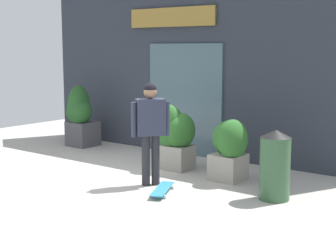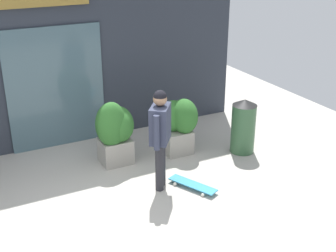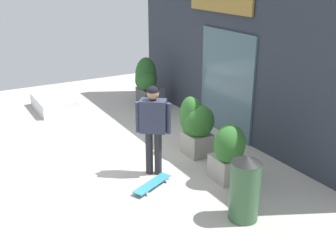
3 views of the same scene
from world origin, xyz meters
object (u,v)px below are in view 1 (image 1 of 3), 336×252
object	(u,v)px
skateboard	(162,189)
planter_box_right	(174,133)
skateboarder	(150,123)
planter_box_mid	(230,146)
trash_bin	(275,165)
planter_box_left	(80,117)

from	to	relation	value
skateboard	planter_box_right	distance (m)	1.68
skateboarder	skateboard	bearing A→B (deg)	6.63
planter_box_mid	planter_box_right	bearing A→B (deg)	176.28
planter_box_right	trash_bin	distance (m)	2.35
planter_box_left	planter_box_right	size ratio (longest dim) A/B	1.16
planter_box_right	planter_box_mid	world-z (taller)	planter_box_right
skateboarder	planter_box_left	world-z (taller)	skateboarder
skateboarder	skateboard	size ratio (longest dim) A/B	1.94
planter_box_right	skateboarder	bearing A→B (deg)	-72.47
planter_box_left	trash_bin	size ratio (longest dim) A/B	1.34
skateboarder	planter_box_mid	xyz separation A→B (m)	(0.86, 1.01, -0.42)
planter_box_right	trash_bin	bearing A→B (deg)	-15.18
skateboard	planter_box_right	xyz separation A→B (m)	(-0.78, 1.36, 0.60)
planter_box_left	skateboard	bearing A→B (deg)	-26.02
planter_box_left	planter_box_mid	xyz separation A→B (m)	(4.15, -0.54, -0.09)
skateboard	planter_box_left	bearing A→B (deg)	-141.27
skateboard	planter_box_left	world-z (taller)	planter_box_left
skateboard	planter_box_right	size ratio (longest dim) A/B	0.71
planter_box_left	planter_box_mid	size ratio (longest dim) A/B	1.32
planter_box_right	planter_box_mid	size ratio (longest dim) A/B	1.14
skateboard	planter_box_right	world-z (taller)	planter_box_right
skateboarder	planter_box_left	bearing A→B (deg)	-167.64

